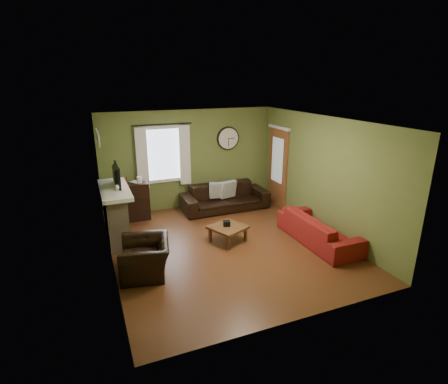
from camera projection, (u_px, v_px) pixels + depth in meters
name	position (u px, v px, depth m)	size (l,w,h in m)	color
floor	(227.00, 245.00, 7.37)	(4.60, 5.20, 0.00)	#562E17
ceiling	(227.00, 121.00, 6.56)	(4.60, 5.20, 0.00)	white
wall_left	(106.00, 201.00, 6.14)	(0.00, 5.20, 2.60)	olive
wall_right	(322.00, 175.00, 7.79)	(0.00, 5.20, 2.60)	olive
wall_back	(189.00, 160.00, 9.26)	(4.60, 0.00, 2.60)	olive
wall_front	(301.00, 240.00, 4.68)	(4.60, 0.00, 2.60)	olive
fireplace	(116.00, 216.00, 7.46)	(0.40, 1.40, 1.10)	tan
firebox	(126.00, 226.00, 7.61)	(0.04, 0.60, 0.55)	black
mantel	(114.00, 190.00, 7.29)	(0.58, 1.60, 0.08)	white
tv	(114.00, 178.00, 7.36)	(0.60, 0.08, 0.35)	black
tv_screen	(117.00, 175.00, 7.37)	(0.02, 0.62, 0.36)	#994C3F
medallion_left	(99.00, 140.00, 6.56)	(0.28, 0.28, 0.03)	white
medallion_mid	(98.00, 137.00, 6.87)	(0.28, 0.28, 0.03)	white
medallion_right	(97.00, 135.00, 7.18)	(0.28, 0.28, 0.03)	white
window_pane	(163.00, 154.00, 8.93)	(1.00, 0.02, 1.30)	silver
curtain_rod	(162.00, 124.00, 8.60)	(0.03, 0.03, 1.50)	black
curtain_left	(142.00, 159.00, 8.66)	(0.28, 0.04, 1.55)	white
curtain_right	(185.00, 155.00, 9.05)	(0.28, 0.04, 1.55)	white
wall_clock	(228.00, 138.00, 9.45)	(0.64, 0.06, 0.64)	white
door	(278.00, 167.00, 9.49)	(0.05, 0.90, 2.10)	brown
bookshelf	(133.00, 202.00, 8.55)	(0.79, 0.33, 0.93)	black
book	(132.00, 182.00, 8.44)	(0.17, 0.23, 0.02)	#58341C
sofa_brown	(225.00, 197.00, 9.31)	(2.30, 0.90, 0.67)	black
pillow_left	(228.00, 189.00, 9.26)	(0.45, 0.13, 0.45)	#9BA4A2
pillow_right	(218.00, 190.00, 9.19)	(0.42, 0.13, 0.42)	#9BA4A2
sofa_red	(318.00, 229.00, 7.44)	(2.06, 0.80, 0.60)	maroon
armchair	(145.00, 257.00, 6.23)	(0.97, 0.85, 0.63)	black
coffee_table	(228.00, 234.00, 7.49)	(0.67, 0.67, 0.36)	#58341C
tissue_box	(227.00, 224.00, 7.44)	(0.14, 0.14, 0.11)	black
wine_glass_a	(118.00, 191.00, 6.78)	(0.06, 0.06, 0.19)	white
wine_glass_b	(117.00, 190.00, 6.81)	(0.07, 0.07, 0.20)	white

